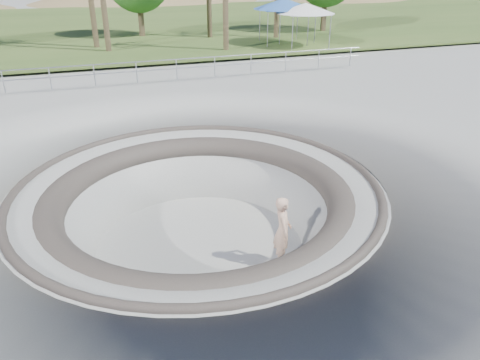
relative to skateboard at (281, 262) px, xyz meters
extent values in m
plane|color=#A1A19C|center=(-1.88, 1.66, 1.84)|extent=(180.00, 180.00, 0.00)
torus|color=#A1A19C|center=(-1.88, 1.66, -0.16)|extent=(14.00, 14.00, 4.00)
cylinder|color=#A1A19C|center=(-1.88, 1.66, -0.11)|extent=(6.60, 6.60, 0.10)
torus|color=#433A35|center=(-1.88, 1.66, 1.82)|extent=(10.24, 10.24, 0.24)
torus|color=#433A35|center=(-1.88, 1.66, 1.39)|extent=(8.91, 8.91, 0.81)
cube|color=#364E1F|center=(-1.88, 35.66, 2.06)|extent=(180.00, 36.00, 0.12)
ellipsoid|color=olive|center=(6.12, 61.66, -6.03)|extent=(61.60, 44.00, 28.60)
ellipsoid|color=olive|center=(33.12, 53.66, -3.52)|extent=(42.00, 30.00, 19.50)
cylinder|color=#96979E|center=(-1.88, 13.66, 3.01)|extent=(25.00, 0.05, 0.05)
cylinder|color=#96979E|center=(-1.88, 13.66, 2.56)|extent=(25.00, 0.05, 0.05)
cube|color=brown|center=(0.00, 0.00, 0.01)|extent=(0.79, 0.35, 0.02)
cylinder|color=#B4B5BA|center=(0.00, 0.00, -0.03)|extent=(0.06, 0.16, 0.03)
cylinder|color=#B4B5BA|center=(0.00, 0.00, -0.03)|extent=(0.06, 0.16, 0.03)
cylinder|color=silver|center=(0.00, 0.00, -0.03)|extent=(0.06, 0.04, 0.06)
cylinder|color=silver|center=(0.00, 0.00, -0.03)|extent=(0.06, 0.04, 0.06)
cylinder|color=silver|center=(0.00, 0.00, -0.03)|extent=(0.06, 0.04, 0.06)
cylinder|color=silver|center=(0.00, 0.00, -0.03)|extent=(0.06, 0.04, 0.06)
imported|color=#D7A78B|center=(0.00, 0.00, 1.01)|extent=(0.66, 0.83, 1.98)
cylinder|color=#96979E|center=(8.89, 18.50, 3.14)|extent=(0.06, 0.06, 2.04)
cylinder|color=#96979E|center=(11.49, 18.50, 3.14)|extent=(0.06, 0.06, 2.04)
cylinder|color=#96979E|center=(8.89, 21.10, 3.14)|extent=(0.06, 0.06, 2.04)
cylinder|color=#96979E|center=(11.49, 21.10, 3.14)|extent=(0.06, 0.06, 2.04)
cube|color=silver|center=(10.19, 19.80, 4.25)|extent=(3.03, 3.03, 0.08)
cone|color=silver|center=(10.19, 19.80, 4.58)|extent=(5.49, 5.49, 0.65)
cylinder|color=#96979E|center=(7.96, 20.04, 3.21)|extent=(0.06, 0.06, 2.19)
cylinder|color=#96979E|center=(10.75, 20.04, 3.21)|extent=(0.06, 0.06, 2.19)
cylinder|color=#96979E|center=(7.96, 22.82, 3.21)|extent=(0.06, 0.06, 2.19)
cylinder|color=#96979E|center=(10.75, 22.82, 3.21)|extent=(0.06, 0.06, 2.19)
cube|color=#2F5DAA|center=(9.36, 21.43, 4.40)|extent=(3.47, 3.47, 0.08)
cone|color=#2F5DAA|center=(9.36, 21.43, 4.75)|extent=(5.81, 5.81, 0.70)
cylinder|color=brown|center=(0.48, 28.07, 4.11)|extent=(0.44, 0.44, 4.21)
cylinder|color=brown|center=(15.01, 26.04, 4.30)|extent=(0.44, 0.44, 4.58)
camera|label=1|loc=(-4.57, -9.75, 7.64)|focal=35.00mm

